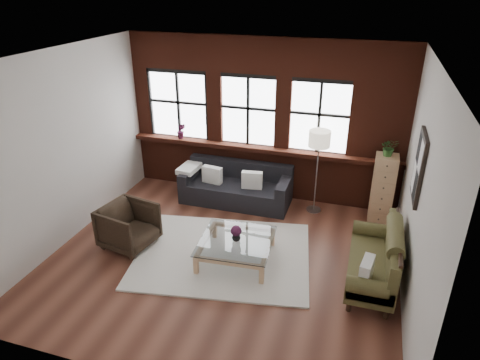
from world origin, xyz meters
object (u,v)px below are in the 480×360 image
(armchair, at_px, (129,226))
(floor_lamp, at_px, (317,169))
(dark_sofa, at_px, (236,184))
(drawer_chest, at_px, (383,188))
(vase, at_px, (236,237))
(vintage_settee, at_px, (372,257))
(coffee_table, at_px, (236,250))

(armchair, distance_m, floor_lamp, 3.57)
(dark_sofa, bearing_deg, drawer_chest, 2.97)
(vase, xyz_separation_m, floor_lamp, (0.96, 2.01, 0.45))
(vintage_settee, height_order, drawer_chest, drawer_chest)
(vintage_settee, distance_m, drawer_chest, 1.99)
(vintage_settee, xyz_separation_m, drawer_chest, (0.10, 1.98, 0.20))
(dark_sofa, bearing_deg, vase, -72.16)
(drawer_chest, bearing_deg, armchair, -151.76)
(drawer_chest, height_order, floor_lamp, floor_lamp)
(armchair, xyz_separation_m, floor_lamp, (2.82, 2.13, 0.53))
(vintage_settee, bearing_deg, dark_sofa, 145.73)
(coffee_table, bearing_deg, dark_sofa, 107.84)
(dark_sofa, xyz_separation_m, coffee_table, (0.61, -1.90, -0.21))
(armchair, bearing_deg, drawer_chest, -51.06)
(dark_sofa, relative_size, vase, 15.01)
(armchair, bearing_deg, vintage_settee, -76.50)
(drawer_chest, bearing_deg, vintage_settee, -92.98)
(dark_sofa, relative_size, coffee_table, 1.91)
(vintage_settee, distance_m, coffee_table, 2.10)
(coffee_table, height_order, floor_lamp, floor_lamp)
(vintage_settee, relative_size, vase, 11.64)
(vase, bearing_deg, floor_lamp, 64.37)
(armchair, bearing_deg, coffee_table, -75.31)
(armchair, xyz_separation_m, coffee_table, (1.86, 0.13, -0.19))
(floor_lamp, bearing_deg, drawer_chest, 1.64)
(dark_sofa, height_order, vase, dark_sofa)
(vintage_settee, bearing_deg, vase, -178.26)
(armchair, relative_size, floor_lamp, 0.46)
(vase, relative_size, drawer_chest, 0.11)
(vase, bearing_deg, coffee_table, 90.00)
(vintage_settee, xyz_separation_m, vase, (-2.08, -0.06, -0.01))
(dark_sofa, distance_m, vintage_settee, 3.25)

